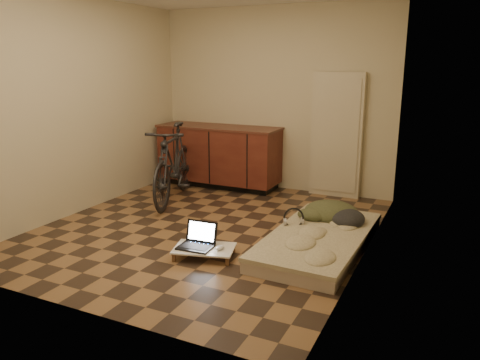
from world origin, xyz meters
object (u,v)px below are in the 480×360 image
at_px(bicycle, 173,160).
at_px(futon, 319,240).
at_px(lap_desk, 204,249).
at_px(laptop, 198,241).

height_order(bicycle, futon, bicycle).
relative_size(lap_desk, laptop, 1.91).
distance_m(lap_desk, laptop, 0.10).
bearing_deg(lap_desk, laptop, 159.80).
xyz_separation_m(bicycle, futon, (2.23, -0.76, -0.49)).
relative_size(futon, laptop, 5.44).
relative_size(bicycle, lap_desk, 2.70).
height_order(lap_desk, laptop, laptop).
bearing_deg(laptop, futon, 30.86).
bearing_deg(laptop, lap_desk, -8.22).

